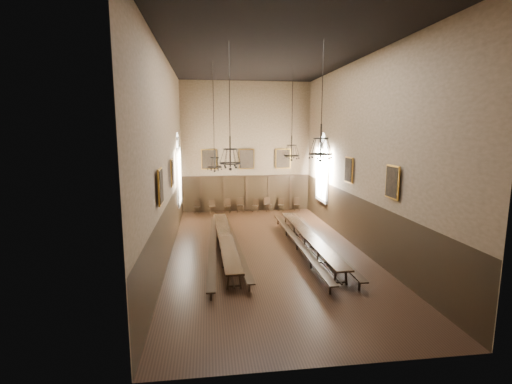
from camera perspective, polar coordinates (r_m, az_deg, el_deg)
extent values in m
cube|color=black|center=(18.01, 1.55, -8.94)|extent=(9.00, 18.00, 0.02)
cube|color=black|center=(17.41, 1.69, 20.50)|extent=(9.00, 18.00, 0.02)
cube|color=#876D53|center=(26.05, -1.51, 6.87)|extent=(9.00, 0.02, 9.00)
cube|color=#876D53|center=(8.40, 11.29, 1.23)|extent=(9.00, 0.02, 9.00)
cube|color=#876D53|center=(17.02, -13.62, 5.24)|extent=(0.02, 18.00, 9.00)
cube|color=#876D53|center=(18.38, 15.71, 5.45)|extent=(0.02, 18.00, 9.00)
cube|color=black|center=(17.66, -4.74, -6.90)|extent=(0.90, 9.53, 0.07)
cube|color=black|center=(18.09, 8.13, -6.58)|extent=(0.74, 9.48, 0.07)
cube|color=black|center=(17.43, -6.68, -8.07)|extent=(0.58, 10.41, 0.05)
cube|color=black|center=(17.83, -3.32, -7.66)|extent=(0.72, 10.10, 0.05)
cube|color=black|center=(18.00, 6.33, -7.45)|extent=(0.34, 10.73, 0.05)
cube|color=black|center=(18.48, 9.76, -7.08)|extent=(0.41, 10.77, 0.05)
cube|color=black|center=(26.00, -9.04, -2.30)|extent=(0.50, 0.50, 0.05)
cube|color=black|center=(26.12, -9.05, -1.71)|extent=(0.39, 0.15, 0.48)
cube|color=black|center=(25.94, -6.70, -2.24)|extent=(0.49, 0.49, 0.05)
cube|color=black|center=(26.07, -6.71, -1.63)|extent=(0.41, 0.12, 0.49)
cube|color=black|center=(25.90, -4.42, -2.18)|extent=(0.50, 0.50, 0.05)
cube|color=black|center=(26.03, -4.45, -1.54)|extent=(0.43, 0.11, 0.51)
cube|color=black|center=(26.05, -2.45, -2.08)|extent=(0.45, 0.45, 0.05)
cube|color=black|center=(26.18, -2.49, -1.44)|extent=(0.44, 0.05, 0.52)
cube|color=black|center=(26.12, -0.10, -2.13)|extent=(0.51, 0.51, 0.05)
cube|color=black|center=(26.24, -0.15, -1.55)|extent=(0.39, 0.17, 0.47)
cube|color=black|center=(26.33, 1.79, -1.95)|extent=(0.55, 0.55, 0.05)
cube|color=black|center=(26.46, 1.73, -1.32)|extent=(0.43, 0.18, 0.52)
cube|color=black|center=(26.50, 3.85, -2.00)|extent=(0.48, 0.48, 0.05)
cube|color=black|center=(26.62, 3.78, -1.44)|extent=(0.39, 0.14, 0.46)
cube|color=black|center=(26.66, 6.30, -1.94)|extent=(0.43, 0.43, 0.05)
cube|color=black|center=(26.78, 6.22, -1.37)|extent=(0.40, 0.07, 0.48)
cylinder|color=black|center=(19.04, -6.57, 13.00)|extent=(0.03, 0.03, 4.26)
torus|color=black|center=(19.09, -6.39, 3.81)|extent=(0.75, 0.75, 0.04)
torus|color=black|center=(19.05, -6.42, 5.26)|extent=(0.48, 0.48, 0.04)
cylinder|color=black|center=(19.06, -6.42, 5.00)|extent=(0.05, 0.05, 1.06)
cylinder|color=black|center=(19.61, 5.62, 13.89)|extent=(0.03, 0.03, 3.59)
torus|color=black|center=(19.60, 5.49, 5.58)|extent=(0.85, 0.85, 0.05)
torus|color=black|center=(19.57, 5.52, 7.18)|extent=(0.54, 0.54, 0.04)
cylinder|color=black|center=(19.57, 5.51, 6.89)|extent=(0.06, 0.06, 1.20)
cylinder|color=black|center=(14.80, -4.11, 15.45)|extent=(0.03, 0.03, 3.55)
torus|color=black|center=(14.77, -3.98, 4.43)|extent=(0.86, 0.86, 0.05)
torus|color=black|center=(14.73, -4.01, 6.60)|extent=(0.55, 0.55, 0.04)
cylinder|color=black|center=(14.74, -4.00, 6.20)|extent=(0.06, 0.06, 1.22)
cylinder|color=black|center=(14.72, 10.20, 16.29)|extent=(0.03, 0.03, 3.08)
torus|color=black|center=(14.64, 9.89, 5.77)|extent=(0.94, 0.94, 0.06)
torus|color=black|center=(14.61, 9.96, 8.14)|extent=(0.59, 0.59, 0.04)
cylinder|color=black|center=(14.62, 9.95, 7.71)|extent=(0.07, 0.07, 1.32)
cube|color=#BD852D|center=(25.83, -7.23, 5.00)|extent=(1.10, 0.12, 1.40)
cube|color=black|center=(25.83, -7.23, 5.00)|extent=(0.98, 0.02, 1.28)
cube|color=#BD852D|center=(25.97, -1.47, 5.10)|extent=(1.10, 0.12, 1.40)
cube|color=black|center=(25.97, -1.47, 5.10)|extent=(0.98, 0.02, 1.28)
cube|color=#BD852D|center=(26.37, 4.18, 5.14)|extent=(1.10, 0.12, 1.40)
cube|color=black|center=(26.37, 4.18, 5.14)|extent=(0.98, 0.02, 1.28)
cube|color=#BD852D|center=(18.07, -12.78, 2.95)|extent=(0.12, 1.00, 1.30)
cube|color=black|center=(18.07, -12.78, 2.95)|extent=(0.02, 0.88, 1.18)
cube|color=#BD852D|center=(13.63, -14.49, 0.83)|extent=(0.12, 1.00, 1.30)
cube|color=black|center=(13.63, -14.49, 0.83)|extent=(0.02, 0.88, 1.18)
cube|color=#BD852D|center=(19.32, 14.09, 3.31)|extent=(0.12, 1.00, 1.30)
cube|color=black|center=(19.32, 14.09, 3.31)|extent=(0.02, 0.88, 1.18)
cube|color=#BD852D|center=(15.26, 20.24, 1.43)|extent=(0.12, 1.00, 1.30)
cube|color=black|center=(15.26, 20.24, 1.43)|extent=(0.02, 0.88, 1.18)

